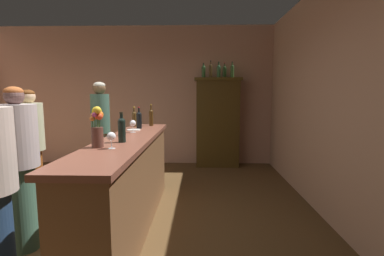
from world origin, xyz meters
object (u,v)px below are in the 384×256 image
Objects in this scene: wine_glass_rear at (121,124)px; display_bottle_midleft at (211,70)px; wine_bottle_syrah at (139,119)px; wine_bottle_merlot at (134,118)px; flower_arrangement at (97,125)px; display_bottle_right at (232,71)px; display_bottle_midright at (225,71)px; patron_in_grey at (101,128)px; cheese_plate at (134,130)px; display_bottle_center at (219,71)px; patron_in_navy at (31,144)px; wine_bottle_riesling at (151,117)px; wine_bottle_pinot at (122,129)px; display_bottle_left at (204,71)px; patron_by_cabinet at (19,163)px; wine_glass_mid at (111,137)px; display_cabinet at (218,121)px; wine_glass_spare at (133,124)px; bar_counter at (128,184)px; wine_glass_front at (122,126)px.

display_bottle_midleft reaches higher than wine_glass_rear.
wine_bottle_merlot is at bearing 118.29° from wine_bottle_syrah.
wine_bottle_syrah is 0.81× the size of flower_arrangement.
flower_arrangement is at bearing -115.57° from display_bottle_right.
display_bottle_midright is (0.28, 0.00, -0.02)m from display_bottle_midleft.
patron_in_grey is at bearing -148.77° from display_bottle_midright.
wine_bottle_merlot is at bearing 101.86° from cheese_plate.
patron_in_navy is (-2.59, -2.27, -1.12)m from display_bottle_center.
wine_bottle_riesling is 2.28m from display_bottle_right.
display_bottle_center is 0.20× the size of patron_in_navy.
wine_bottle_pinot reaches higher than wine_bottle_merlot.
display_bottle_midright reaches higher than wine_bottle_pinot.
wine_bottle_syrah is 1.43m from patron_in_navy.
display_bottle_center reaches higher than display_bottle_midright.
patron_in_grey is at bearing 159.62° from wine_bottle_riesling.
patron_by_cabinet is (-1.79, -3.26, -1.11)m from display_bottle_left.
wine_bottle_merlot is 0.67m from wine_glass_rear.
wine_glass_rear is at bearing 101.02° from wine_glass_mid.
flower_arrangement is at bearing -96.63° from wine_bottle_riesling.
display_bottle_left is 0.14m from display_bottle_midleft.
wine_bottle_pinot is at bearing -15.79° from patron_by_cabinet.
wine_bottle_merlot reaches higher than wine_glass_rear.
wine_bottle_syrah is at bearing 93.42° from wine_bottle_pinot.
display_bottle_midright reaches higher than wine_glass_rear.
display_bottle_right reaches higher than wine_bottle_merlot.
patron_by_cabinet is (-2.09, -3.26, -0.09)m from display_cabinet.
wine_glass_rear is 2.74m from display_bottle_left.
wine_bottle_merlot is at bearing -128.04° from display_bottle_center.
wine_bottle_riesling is at bearing 72.64° from wine_glass_rear.
wine_glass_spare is 2.90m from display_bottle_right.
display_bottle_left reaches higher than bar_counter.
patron_by_cabinet reaches higher than wine_bottle_riesling.
bar_counter is at bearing -117.34° from display_bottle_right.
wine_bottle_pinot is 0.89× the size of display_bottle_midleft.
wine_bottle_merlot is at bearing -156.47° from wine_bottle_riesling.
patron_by_cabinet is (-0.84, -1.12, -0.18)m from cheese_plate.
wine_glass_front is (0.06, -0.88, -0.02)m from wine_bottle_merlot.
display_cabinet is at bearing 60.68° from wine_glass_rear.
display_bottle_midright is (1.23, 1.62, 0.79)m from wine_bottle_riesling.
bar_counter is at bearing 15.32° from patron_in_grey.
wine_glass_mid is 0.94× the size of wine_glass_rear.
wine_glass_rear is at bearing -3.31° from patron_in_navy.
wine_glass_rear is 0.15m from wine_glass_spare.
wine_glass_rear is (-0.13, -0.45, -0.02)m from wine_bottle_syrah.
display_bottle_center is (1.22, 2.34, 0.83)m from wine_glass_spare.
display_bottle_midleft is (1.00, 3.05, 0.81)m from wine_bottle_pinot.
wine_glass_spare is 0.49× the size of display_bottle_center.
display_bottle_midleft reaches higher than wine_glass_spare.
display_bottle_right is (0.58, 0.00, 0.00)m from display_bottle_left.
patron_in_grey is (-1.70, -1.29, -1.01)m from display_bottle_left.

